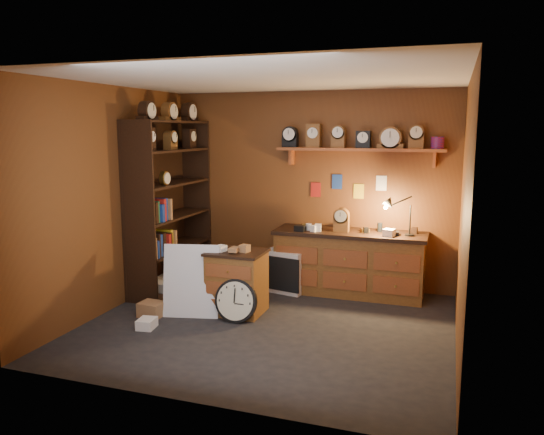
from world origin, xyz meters
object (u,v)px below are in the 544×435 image
(low_cabinet, at_px, (237,279))
(big_round_clock, at_px, (236,301))
(workbench, at_px, (349,259))
(shelving_unit, at_px, (168,198))

(low_cabinet, bearing_deg, big_round_clock, -69.82)
(workbench, bearing_deg, shelving_unit, -168.49)
(low_cabinet, distance_m, big_round_clock, 0.35)
(big_round_clock, bearing_deg, low_cabinet, 109.87)
(shelving_unit, relative_size, low_cabinet, 3.04)
(workbench, relative_size, low_cabinet, 2.35)
(workbench, height_order, big_round_clock, workbench)
(low_cabinet, bearing_deg, workbench, 46.46)
(shelving_unit, relative_size, big_round_clock, 5.11)
(workbench, height_order, low_cabinet, workbench)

